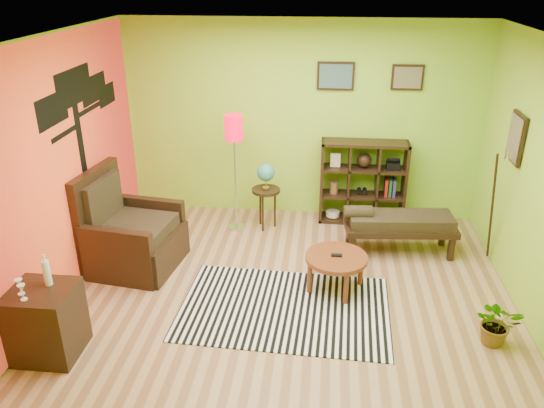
# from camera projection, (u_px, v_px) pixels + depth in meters

# --- Properties ---
(ground) EXTENTS (5.00, 5.00, 0.00)m
(ground) POSITION_uv_depth(u_px,v_px,m) (288.00, 295.00, 6.01)
(ground) COLOR tan
(ground) RESTS_ON ground
(room_shell) EXTENTS (5.04, 4.54, 2.82)m
(room_shell) POSITION_uv_depth(u_px,v_px,m) (281.00, 142.00, 5.29)
(room_shell) COLOR #94CB2F
(room_shell) RESTS_ON ground
(zebra_rug) EXTENTS (2.31, 1.57, 0.01)m
(zebra_rug) POSITION_uv_depth(u_px,v_px,m) (285.00, 308.00, 5.76)
(zebra_rug) COLOR white
(zebra_rug) RESTS_ON ground
(coffee_table) EXTENTS (0.70, 0.70, 0.45)m
(coffee_table) POSITION_uv_depth(u_px,v_px,m) (336.00, 261.00, 5.97)
(coffee_table) COLOR maroon
(coffee_table) RESTS_ON ground
(armchair) EXTENTS (1.14, 1.14, 1.22)m
(armchair) POSITION_uv_depth(u_px,v_px,m) (129.00, 238.00, 6.48)
(armchair) COLOR black
(armchair) RESTS_ON ground
(side_cabinet) EXTENTS (0.60, 0.54, 1.02)m
(side_cabinet) POSITION_uv_depth(u_px,v_px,m) (45.00, 321.00, 4.97)
(side_cabinet) COLOR black
(side_cabinet) RESTS_ON ground
(floor_lamp) EXTENTS (0.25, 0.25, 1.64)m
(floor_lamp) POSITION_uv_depth(u_px,v_px,m) (234.00, 138.00, 6.99)
(floor_lamp) COLOR silver
(floor_lamp) RESTS_ON ground
(globe_table) EXTENTS (0.39, 0.39, 0.96)m
(globe_table) POSITION_uv_depth(u_px,v_px,m) (266.00, 180.00, 7.26)
(globe_table) COLOR black
(globe_table) RESTS_ON ground
(cube_shelf) EXTENTS (1.20, 0.35, 1.20)m
(cube_shelf) POSITION_uv_depth(u_px,v_px,m) (364.00, 182.00, 7.51)
(cube_shelf) COLOR black
(cube_shelf) RESTS_ON ground
(bench) EXTENTS (1.45, 0.61, 0.65)m
(bench) POSITION_uv_depth(u_px,v_px,m) (397.00, 223.00, 6.74)
(bench) COLOR black
(bench) RESTS_ON ground
(potted_plant) EXTENTS (0.49, 0.53, 0.37)m
(potted_plant) POSITION_uv_depth(u_px,v_px,m) (497.00, 327.00, 5.17)
(potted_plant) COLOR #26661E
(potted_plant) RESTS_ON ground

